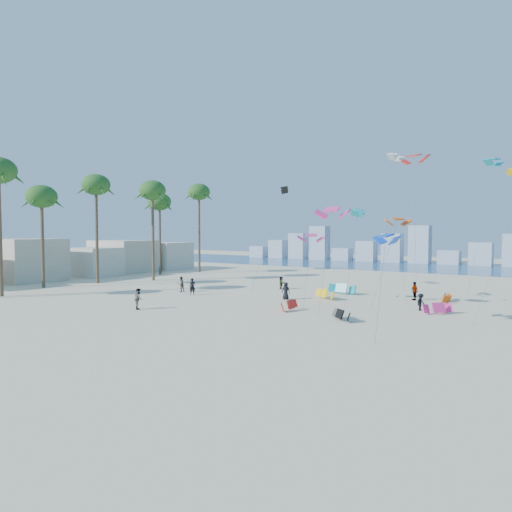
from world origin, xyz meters
The scene contains 10 objects.
ground centered at (0.00, 0.00, 0.00)m, with size 220.00×220.00×0.00m, color beige.
ocean centered at (0.00, 72.00, 0.01)m, with size 220.00×220.00×0.00m, color navy.
kitesurfer_near centered at (-4.66, 14.67, 0.93)m, with size 0.68×0.45×1.86m, color black.
kitesurfer_mid centered at (-2.17, 4.86, 0.95)m, with size 0.92×0.72×1.89m, color gray.
kitesurfers_far centered at (8.07, 20.42, 0.85)m, with size 36.39×9.99×1.90m.
grounded_kites centered at (12.73, 19.15, 0.47)m, with size 15.46×17.41×1.09m.
flying_kites centered at (14.90, 23.04, 11.64)m, with size 29.49×32.28×16.39m.
palm_row centered at (-23.18, 16.16, 12.33)m, with size 9.80×44.80×15.30m.
beachfront_buildings centered at (-33.69, 20.82, 2.67)m, with size 11.50×43.00×6.00m.
distant_skyline centered at (-1.19, 82.00, 3.09)m, with size 85.00×3.00×8.40m.
Camera 1 is at (30.31, -23.18, 7.00)m, focal length 32.53 mm.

